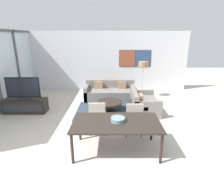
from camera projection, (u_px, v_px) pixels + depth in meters
The scene contains 13 objects.
ground_plane at pixel (93, 168), 3.51m from camera, with size 24.00×24.00×0.00m, color beige.
wall_back at pixel (105, 61), 8.35m from camera, with size 7.92×0.09×2.80m.
area_rug at pixel (109, 110), 6.24m from camera, with size 2.36×1.74×0.01m.
tv_console at pixel (25, 106), 6.06m from camera, with size 1.44×0.48×0.48m.
television at pixel (23, 88), 5.88m from camera, with size 1.14×0.20×0.77m.
sofa_main at pixel (110, 93), 7.39m from camera, with size 2.09×0.89×0.75m.
sofa_side at pixel (142, 104), 6.13m from camera, with size 0.89×1.35×0.75m.
coffee_table at pixel (109, 104), 6.17m from camera, with size 0.89×0.89×0.35m.
dining_table at pixel (116, 124), 3.87m from camera, with size 1.94×1.00×0.73m.
dining_chair_left at pixel (97, 116), 4.62m from camera, with size 0.46×0.46×0.93m.
dining_chair_centre at pixel (134, 117), 4.56m from camera, with size 0.46×0.46×0.93m.
fruit_bowl at pixel (118, 119), 3.87m from camera, with size 0.31×0.31×0.09m.
floor_lamp at pixel (143, 67), 7.18m from camera, with size 0.39×0.39×1.57m.
Camera 1 is at (0.37, -2.91, 2.52)m, focal length 28.00 mm.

